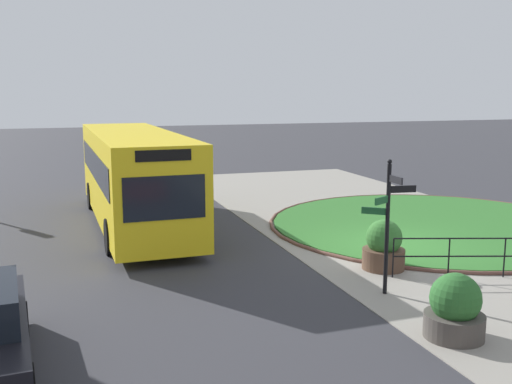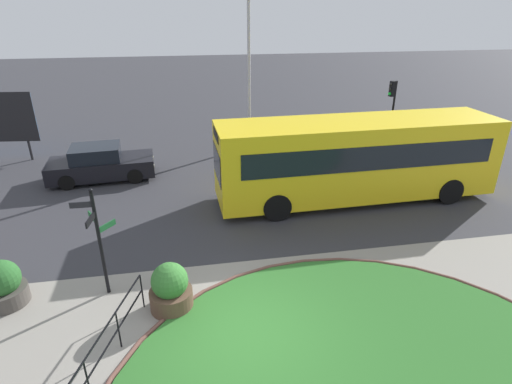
{
  "view_description": "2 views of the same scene",
  "coord_description": "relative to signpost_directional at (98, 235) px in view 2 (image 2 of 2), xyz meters",
  "views": [
    {
      "loc": [
        -14.32,
        8.79,
        4.44
      ],
      "look_at": [
        1.51,
        3.59,
        1.58
      ],
      "focal_mm": 41.79,
      "sensor_mm": 36.0,
      "label": 1
    },
    {
      "loc": [
        -1.06,
        -7.06,
        6.84
      ],
      "look_at": [
        1.01,
        4.31,
        1.6
      ],
      "focal_mm": 28.73,
      "sensor_mm": 36.0,
      "label": 2
    }
  ],
  "objects": [
    {
      "name": "ground",
      "position": [
        3.32,
        -2.19,
        -1.73
      ],
      "size": [
        120.0,
        120.0,
        0.0
      ],
      "primitive_type": "plane",
      "color": "#333338"
    },
    {
      "name": "signpost_directional",
      "position": [
        0.0,
        0.0,
        0.0
      ],
      "size": [
        0.9,
        1.08,
        2.99
      ],
      "color": "black",
      "rests_on": "ground"
    },
    {
      "name": "railing_grass_edge",
      "position": [
        0.16,
        -3.3,
        -1.08
      ],
      "size": [
        1.65,
        5.1,
        0.99
      ],
      "rotation": [
        0.0,
        0.0,
        4.4
      ],
      "color": "black",
      "rests_on": "ground"
    },
    {
      "name": "bus_yellow",
      "position": [
        8.59,
        4.37,
        -0.07
      ],
      "size": [
        10.59,
        2.76,
        3.09
      ],
      "rotation": [
        0.0,
        0.0,
        3.16
      ],
      "color": "yellow",
      "rests_on": "ground"
    },
    {
      "name": "car_far_lane",
      "position": [
        -1.36,
        8.17,
        -1.04
      ],
      "size": [
        4.47,
        2.16,
        1.5
      ],
      "rotation": [
        0.0,
        0.0,
        0.08
      ],
      "color": "black",
      "rests_on": "ground"
    },
    {
      "name": "traffic_light_near",
      "position": [
        13.1,
        10.57,
        0.76
      ],
      "size": [
        0.48,
        0.31,
        3.38
      ],
      "rotation": [
        0.0,
        0.0,
        3.37
      ],
      "color": "black",
      "rests_on": "ground"
    },
    {
      "name": "lamppost_tall",
      "position": [
        5.68,
        11.47,
        2.26
      ],
      "size": [
        0.32,
        0.32,
        7.41
      ],
      "color": "#B7B7BC",
      "rests_on": "ground"
    },
    {
      "name": "planter_near_signpost",
      "position": [
        1.66,
        -0.91,
        -1.16
      ],
      "size": [
        1.06,
        1.06,
        1.27
      ],
      "color": "brown",
      "rests_on": "ground"
    },
    {
      "name": "planter_kerbside",
      "position": [
        -2.44,
        0.02,
        -1.19
      ],
      "size": [
        1.08,
        1.08,
        1.22
      ],
      "color": "#47423D",
      "rests_on": "ground"
    }
  ]
}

